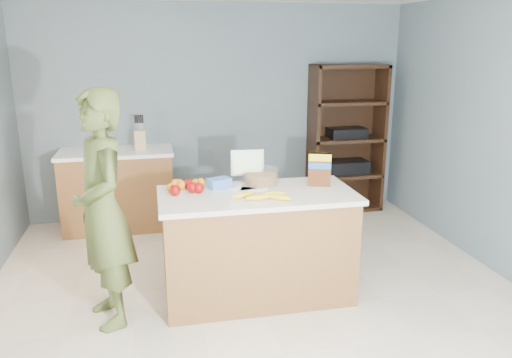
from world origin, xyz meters
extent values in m
cube|color=beige|center=(0.00, 0.00, 0.00)|extent=(4.50, 5.00, 0.02)
cube|color=slate|center=(0.00, 2.50, 1.25)|extent=(4.50, 0.02, 2.50)
cube|color=brown|center=(0.00, 0.30, 0.43)|extent=(1.50, 0.70, 0.86)
cube|color=silver|center=(0.00, 0.30, 0.88)|extent=(1.56, 0.76, 0.04)
cube|color=black|center=(0.00, 0.30, 0.05)|extent=(1.46, 0.66, 0.10)
cube|color=brown|center=(-1.20, 2.20, 0.43)|extent=(1.20, 0.60, 0.86)
cube|color=white|center=(-1.20, 2.20, 0.88)|extent=(1.24, 0.62, 0.04)
cube|color=black|center=(1.55, 2.48, 0.90)|extent=(0.90, 0.04, 1.80)
cube|color=black|center=(1.12, 2.30, 0.90)|extent=(0.04, 0.40, 1.80)
cube|color=black|center=(1.98, 2.30, 0.90)|extent=(0.04, 0.40, 1.80)
cube|color=black|center=(1.55, 2.30, 0.02)|extent=(0.90, 0.40, 0.04)
cube|color=black|center=(1.55, 2.30, 0.45)|extent=(0.90, 0.40, 0.04)
cube|color=black|center=(1.55, 2.30, 0.90)|extent=(0.90, 0.40, 0.04)
cube|color=black|center=(1.55, 2.30, 1.35)|extent=(0.90, 0.40, 0.04)
cube|color=black|center=(1.55, 2.30, 1.78)|extent=(0.90, 0.40, 0.04)
cube|color=black|center=(1.55, 2.30, 0.55)|extent=(0.55, 0.32, 0.16)
cube|color=black|center=(1.55, 2.30, 0.98)|extent=(0.45, 0.30, 0.12)
imported|color=#4B5726|center=(-1.17, 0.17, 0.88)|extent=(0.61, 0.74, 1.76)
cube|color=tan|center=(-0.93, 2.17, 1.01)|extent=(0.12, 0.10, 0.22)
cylinder|color=black|center=(-0.97, 2.17, 1.17)|extent=(0.02, 0.02, 0.09)
cylinder|color=black|center=(-0.95, 2.17, 1.17)|extent=(0.02, 0.02, 0.09)
cylinder|color=black|center=(-0.93, 2.17, 1.17)|extent=(0.02, 0.02, 0.09)
cylinder|color=black|center=(-0.91, 2.17, 1.17)|extent=(0.02, 0.02, 0.09)
cylinder|color=black|center=(-0.89, 2.17, 1.17)|extent=(0.02, 0.02, 0.09)
cube|color=white|center=(-0.09, 0.43, 0.90)|extent=(0.24, 0.18, 0.00)
cube|color=white|center=(0.00, 0.40, 0.90)|extent=(0.24, 0.18, 0.00)
ellipsoid|color=yellow|center=(-0.13, 0.19, 0.92)|extent=(0.20, 0.11, 0.04)
ellipsoid|color=yellow|center=(-0.04, 0.11, 0.92)|extent=(0.20, 0.06, 0.04)
ellipsoid|color=yellow|center=(0.10, 0.17, 0.92)|extent=(0.20, 0.05, 0.04)
ellipsoid|color=yellow|center=(0.12, 0.08, 0.92)|extent=(0.19, 0.15, 0.04)
sphere|color=#900907|center=(-0.53, 0.51, 0.94)|extent=(0.08, 0.08, 0.08)
sphere|color=#900907|center=(-0.45, 0.39, 0.94)|extent=(0.08, 0.08, 0.08)
sphere|color=#900907|center=(-0.64, 0.36, 0.94)|extent=(0.08, 0.08, 0.08)
sphere|color=#900907|center=(-0.50, 0.41, 0.94)|extent=(0.08, 0.08, 0.08)
sphere|color=orange|center=(-0.67, 0.45, 0.94)|extent=(0.07, 0.07, 0.07)
sphere|color=orange|center=(-0.60, 0.57, 0.94)|extent=(0.07, 0.07, 0.07)
sphere|color=orange|center=(-0.48, 0.51, 0.94)|extent=(0.07, 0.07, 0.07)
sphere|color=orange|center=(-0.47, 0.55, 0.94)|extent=(0.07, 0.07, 0.07)
sphere|color=orange|center=(-0.63, 0.58, 0.94)|extent=(0.07, 0.07, 0.07)
sphere|color=orange|center=(-0.58, 0.51, 0.94)|extent=(0.07, 0.07, 0.07)
sphere|color=orange|center=(-0.42, 0.56, 0.94)|extent=(0.07, 0.07, 0.07)
cube|color=blue|center=(-0.28, 0.50, 0.94)|extent=(0.21, 0.18, 0.08)
cylinder|color=#267219|center=(0.08, 0.55, 0.95)|extent=(0.27, 0.27, 0.09)
cylinder|color=white|center=(0.08, 0.55, 0.97)|extent=(0.30, 0.30, 0.13)
cylinder|color=silver|center=(-0.02, 0.64, 0.91)|extent=(0.12, 0.12, 0.01)
cylinder|color=silver|center=(-0.02, 0.64, 0.94)|extent=(0.02, 0.02, 0.05)
cube|color=silver|center=(-0.02, 0.64, 1.07)|extent=(0.28, 0.05, 0.22)
cube|color=yellow|center=(-0.02, 0.62, 1.07)|extent=(0.24, 0.02, 0.18)
cube|color=#592B14|center=(0.55, 0.39, 1.04)|extent=(0.20, 0.12, 0.28)
cube|color=yellow|center=(0.55, 0.39, 1.15)|extent=(0.20, 0.12, 0.06)
cube|color=blue|center=(0.55, 0.39, 1.08)|extent=(0.20, 0.12, 0.05)
camera|label=1|loc=(-0.79, -3.40, 2.05)|focal=35.00mm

